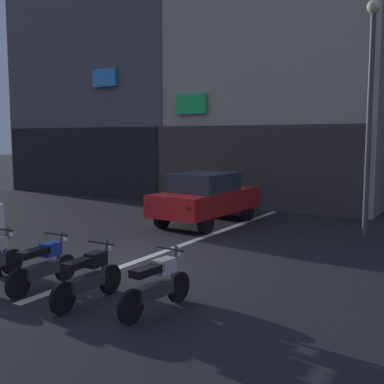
{
  "coord_description": "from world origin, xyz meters",
  "views": [
    {
      "loc": [
        6.39,
        -7.99,
        2.73
      ],
      "look_at": [
        0.37,
        2.0,
        1.4
      ],
      "focal_mm": 44.62,
      "sensor_mm": 36.0,
      "label": 1
    }
  ],
  "objects": [
    {
      "name": "building_corner_left",
      "position": [
        -9.88,
        12.32,
        5.57
      ],
      "size": [
        9.56,
        7.69,
        11.17
      ],
      "color": "#56565B",
      "rests_on": "ground"
    },
    {
      "name": "ground_plane",
      "position": [
        0.0,
        0.0,
        0.0
      ],
      "size": [
        120.0,
        120.0,
        0.0
      ],
      "primitive_type": "plane",
      "color": "#232328"
    },
    {
      "name": "lane_centre_line",
      "position": [
        0.0,
        6.0,
        0.0
      ],
      "size": [
        0.2,
        18.0,
        0.01
      ],
      "primitive_type": "cube",
      "color": "silver",
      "rests_on": "ground"
    },
    {
      "name": "motorcycle_black_row_centre",
      "position": [
        0.97,
        -2.32,
        0.46
      ],
      "size": [
        0.55,
        1.67,
        0.98
      ],
      "color": "black",
      "rests_on": "ground"
    },
    {
      "name": "motorcycle_white_row_right_mid",
      "position": [
        2.18,
        -2.07,
        0.46
      ],
      "size": [
        0.55,
        1.67,
        0.98
      ],
      "color": "black",
      "rests_on": "ground"
    },
    {
      "name": "car_red_crossing_near",
      "position": [
        -0.89,
        4.94,
        0.89
      ],
      "size": [
        1.94,
        4.17,
        1.64
      ],
      "color": "black",
      "rests_on": "ground"
    },
    {
      "name": "motorcycle_blue_row_left_mid",
      "position": [
        -0.24,
        -2.19,
        0.46
      ],
      "size": [
        0.55,
        1.67,
        0.98
      ],
      "color": "black",
      "rests_on": "ground"
    },
    {
      "name": "street_lamp",
      "position": [
        3.81,
        5.46,
        3.88
      ],
      "size": [
        0.36,
        0.36,
        6.31
      ],
      "color": "#47474C",
      "rests_on": "ground"
    }
  ]
}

